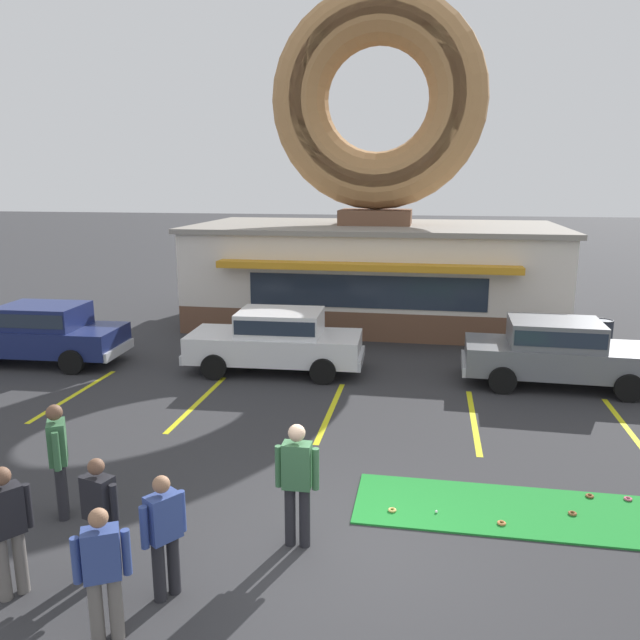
{
  "coord_description": "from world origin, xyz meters",
  "views": [
    {
      "loc": [
        1.02,
        -7.5,
        4.88
      ],
      "look_at": [
        -1.18,
        5.0,
        2.0
      ],
      "focal_mm": 35.0,
      "sensor_mm": 36.0,
      "label": 1
    }
  ],
  "objects_px": {
    "car_grey": "(558,350)",
    "pedestrian_blue_sweater_man": "(58,455)",
    "car_navy": "(41,331)",
    "pedestrian_leather_jacket_man": "(164,531)",
    "car_white": "(277,338)",
    "pedestrian_hooded_kid": "(7,526)",
    "pedestrian_crossing_woman": "(100,511)",
    "pedestrian_clipboard_woman": "(103,570)",
    "golf_ball": "(436,512)",
    "pedestrian_beanie_man": "(297,479)",
    "trash_bin": "(602,336)"
  },
  "relations": [
    {
      "from": "car_grey",
      "to": "pedestrian_crossing_woman",
      "type": "xyz_separation_m",
      "value": [
        -7.02,
        -8.73,
        -0.02
      ]
    },
    {
      "from": "pedestrian_beanie_man",
      "to": "pedestrian_crossing_woman",
      "type": "height_order",
      "value": "pedestrian_beanie_man"
    },
    {
      "from": "pedestrian_hooded_kid",
      "to": "trash_bin",
      "type": "height_order",
      "value": "pedestrian_hooded_kid"
    },
    {
      "from": "pedestrian_leather_jacket_man",
      "to": "pedestrian_crossing_woman",
      "type": "xyz_separation_m",
      "value": [
        -0.98,
        0.29,
        -0.0
      ]
    },
    {
      "from": "car_grey",
      "to": "car_navy",
      "type": "height_order",
      "value": "same"
    },
    {
      "from": "car_white",
      "to": "pedestrian_hooded_kid",
      "type": "bearing_deg",
      "value": -95.88
    },
    {
      "from": "pedestrian_leather_jacket_man",
      "to": "golf_ball",
      "type": "bearing_deg",
      "value": 37.41
    },
    {
      "from": "car_navy",
      "to": "car_white",
      "type": "xyz_separation_m",
      "value": [
        6.45,
        0.34,
        0.0
      ]
    },
    {
      "from": "golf_ball",
      "to": "pedestrian_clipboard_woman",
      "type": "bearing_deg",
      "value": -137.35
    },
    {
      "from": "pedestrian_blue_sweater_man",
      "to": "pedestrian_leather_jacket_man",
      "type": "xyz_separation_m",
      "value": [
        2.26,
        -1.45,
        -0.12
      ]
    },
    {
      "from": "golf_ball",
      "to": "car_white",
      "type": "height_order",
      "value": "car_white"
    },
    {
      "from": "pedestrian_beanie_man",
      "to": "pedestrian_crossing_woman",
      "type": "relative_size",
      "value": 1.12
    },
    {
      "from": "pedestrian_hooded_kid",
      "to": "car_white",
      "type": "bearing_deg",
      "value": 84.12
    },
    {
      "from": "pedestrian_hooded_kid",
      "to": "pedestrian_clipboard_woman",
      "type": "xyz_separation_m",
      "value": [
        1.48,
        -0.5,
        -0.06
      ]
    },
    {
      "from": "car_grey",
      "to": "pedestrian_crossing_woman",
      "type": "distance_m",
      "value": 11.21
    },
    {
      "from": "car_white",
      "to": "pedestrian_blue_sweater_man",
      "type": "relative_size",
      "value": 2.66
    },
    {
      "from": "car_white",
      "to": "pedestrian_crossing_woman",
      "type": "relative_size",
      "value": 2.97
    },
    {
      "from": "car_white",
      "to": "pedestrian_crossing_woman",
      "type": "height_order",
      "value": "car_white"
    },
    {
      "from": "car_navy",
      "to": "pedestrian_crossing_woman",
      "type": "relative_size",
      "value": 2.98
    },
    {
      "from": "car_navy",
      "to": "pedestrian_leather_jacket_man",
      "type": "bearing_deg",
      "value": -49.7
    },
    {
      "from": "golf_ball",
      "to": "car_navy",
      "type": "height_order",
      "value": "car_navy"
    },
    {
      "from": "pedestrian_clipboard_woman",
      "to": "pedestrian_crossing_woman",
      "type": "xyz_separation_m",
      "value": [
        -0.64,
        1.1,
        -0.0
      ]
    },
    {
      "from": "trash_bin",
      "to": "car_white",
      "type": "bearing_deg",
      "value": -159.42
    },
    {
      "from": "pedestrian_leather_jacket_man",
      "to": "car_white",
      "type": "bearing_deg",
      "value": 95.48
    },
    {
      "from": "car_white",
      "to": "pedestrian_blue_sweater_man",
      "type": "distance_m",
      "value": 7.64
    },
    {
      "from": "car_grey",
      "to": "pedestrian_blue_sweater_man",
      "type": "bearing_deg",
      "value": -137.61
    },
    {
      "from": "car_white",
      "to": "pedestrian_beanie_man",
      "type": "relative_size",
      "value": 2.65
    },
    {
      "from": "car_white",
      "to": "pedestrian_crossing_woman",
      "type": "distance_m",
      "value": 8.67
    },
    {
      "from": "pedestrian_clipboard_woman",
      "to": "car_grey",
      "type": "bearing_deg",
      "value": 57.01
    },
    {
      "from": "car_white",
      "to": "car_navy",
      "type": "bearing_deg",
      "value": -176.97
    },
    {
      "from": "pedestrian_crossing_woman",
      "to": "trash_bin",
      "type": "height_order",
      "value": "pedestrian_crossing_woman"
    },
    {
      "from": "car_white",
      "to": "pedestrian_leather_jacket_man",
      "type": "bearing_deg",
      "value": -84.52
    },
    {
      "from": "pedestrian_blue_sweater_man",
      "to": "pedestrian_hooded_kid",
      "type": "relative_size",
      "value": 1.05
    },
    {
      "from": "car_grey",
      "to": "golf_ball",
      "type": "bearing_deg",
      "value": -113.51
    },
    {
      "from": "car_navy",
      "to": "pedestrian_crossing_woman",
      "type": "distance_m",
      "value": 10.46
    },
    {
      "from": "car_white",
      "to": "pedestrian_hooded_kid",
      "type": "relative_size",
      "value": 2.79
    },
    {
      "from": "car_white",
      "to": "trash_bin",
      "type": "height_order",
      "value": "car_white"
    },
    {
      "from": "pedestrian_hooded_kid",
      "to": "pedestrian_leather_jacket_man",
      "type": "height_order",
      "value": "pedestrian_hooded_kid"
    },
    {
      "from": "golf_ball",
      "to": "car_white",
      "type": "relative_size",
      "value": 0.01
    },
    {
      "from": "pedestrian_blue_sweater_man",
      "to": "pedestrian_crossing_woman",
      "type": "bearing_deg",
      "value": -42.03
    },
    {
      "from": "car_grey",
      "to": "car_navy",
      "type": "distance_m",
      "value": 13.36
    },
    {
      "from": "car_navy",
      "to": "pedestrian_beanie_man",
      "type": "xyz_separation_m",
      "value": [
        8.62,
        -7.3,
        0.1
      ]
    },
    {
      "from": "car_navy",
      "to": "pedestrian_clipboard_woman",
      "type": "bearing_deg",
      "value": -53.49
    },
    {
      "from": "car_navy",
      "to": "car_white",
      "type": "height_order",
      "value": "same"
    },
    {
      "from": "car_white",
      "to": "golf_ball",
      "type": "bearing_deg",
      "value": -58.24
    },
    {
      "from": "pedestrian_hooded_kid",
      "to": "pedestrian_beanie_man",
      "type": "height_order",
      "value": "pedestrian_beanie_man"
    },
    {
      "from": "pedestrian_blue_sweater_man",
      "to": "pedestrian_beanie_man",
      "type": "relative_size",
      "value": 1.0
    },
    {
      "from": "car_grey",
      "to": "pedestrian_crossing_woman",
      "type": "relative_size",
      "value": 2.96
    },
    {
      "from": "pedestrian_crossing_woman",
      "to": "car_white",
      "type": "bearing_deg",
      "value": 89.23
    },
    {
      "from": "pedestrian_blue_sweater_man",
      "to": "pedestrian_hooded_kid",
      "type": "bearing_deg",
      "value": -75.81
    }
  ]
}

